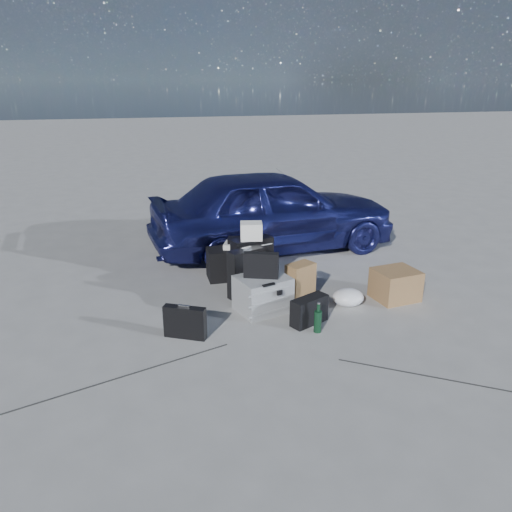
{
  "coord_description": "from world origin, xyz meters",
  "views": [
    {
      "loc": [
        -1.43,
        -4.28,
        2.34
      ],
      "look_at": [
        -0.1,
        0.85,
        0.46
      ],
      "focal_mm": 35.0,
      "sensor_mm": 36.0,
      "label": 1
    }
  ],
  "objects_px": {
    "briefcase": "(185,322)",
    "cardboard_box": "(395,285)",
    "duffel_bag": "(239,262)",
    "car": "(273,210)",
    "suitcase_left": "(246,273)",
    "pelican_case": "(263,294)",
    "suitcase_right": "(252,262)",
    "green_bottle": "(318,318)"
  },
  "relations": [
    {
      "from": "briefcase",
      "to": "suitcase_left",
      "type": "xyz_separation_m",
      "value": [
        0.8,
        0.8,
        0.12
      ]
    },
    {
      "from": "green_bottle",
      "to": "suitcase_left",
      "type": "bearing_deg",
      "value": 114.69
    },
    {
      "from": "car",
      "to": "cardboard_box",
      "type": "xyz_separation_m",
      "value": [
        0.84,
        -2.0,
        -0.42
      ]
    },
    {
      "from": "briefcase",
      "to": "suitcase_left",
      "type": "relative_size",
      "value": 0.73
    },
    {
      "from": "suitcase_left",
      "to": "briefcase",
      "type": "bearing_deg",
      "value": -158.45
    },
    {
      "from": "car",
      "to": "pelican_case",
      "type": "distance_m",
      "value": 2.07
    },
    {
      "from": "car",
      "to": "briefcase",
      "type": "xyz_separation_m",
      "value": [
        -1.55,
        -2.31,
        -0.43
      ]
    },
    {
      "from": "cardboard_box",
      "to": "car",
      "type": "bearing_deg",
      "value": 112.77
    },
    {
      "from": "briefcase",
      "to": "suitcase_right",
      "type": "bearing_deg",
      "value": 77.64
    },
    {
      "from": "pelican_case",
      "to": "suitcase_left",
      "type": "height_order",
      "value": "suitcase_left"
    },
    {
      "from": "briefcase",
      "to": "suitcase_right",
      "type": "xyz_separation_m",
      "value": [
        0.94,
        1.09,
        0.13
      ]
    },
    {
      "from": "car",
      "to": "duffel_bag",
      "type": "xyz_separation_m",
      "value": [
        -0.71,
        -0.92,
        -0.4
      ]
    },
    {
      "from": "briefcase",
      "to": "pelican_case",
      "type": "bearing_deg",
      "value": 52.43
    },
    {
      "from": "suitcase_left",
      "to": "green_bottle",
      "type": "relative_size",
      "value": 1.87
    },
    {
      "from": "car",
      "to": "suitcase_left",
      "type": "xyz_separation_m",
      "value": [
        -0.75,
        -1.51,
        -0.31
      ]
    },
    {
      "from": "car",
      "to": "briefcase",
      "type": "height_order",
      "value": "car"
    },
    {
      "from": "suitcase_left",
      "to": "suitcase_right",
      "type": "xyz_separation_m",
      "value": [
        0.14,
        0.29,
        0.01
      ]
    },
    {
      "from": "briefcase",
      "to": "duffel_bag",
      "type": "xyz_separation_m",
      "value": [
        0.84,
        1.39,
        0.03
      ]
    },
    {
      "from": "duffel_bag",
      "to": "suitcase_right",
      "type": "bearing_deg",
      "value": -71.37
    },
    {
      "from": "pelican_case",
      "to": "briefcase",
      "type": "distance_m",
      "value": 0.96
    },
    {
      "from": "car",
      "to": "duffel_bag",
      "type": "bearing_deg",
      "value": 136.73
    },
    {
      "from": "suitcase_right",
      "to": "cardboard_box",
      "type": "xyz_separation_m",
      "value": [
        1.46,
        -0.79,
        -0.12
      ]
    },
    {
      "from": "suitcase_left",
      "to": "duffel_bag",
      "type": "xyz_separation_m",
      "value": [
        0.04,
        0.59,
        -0.09
      ]
    },
    {
      "from": "cardboard_box",
      "to": "duffel_bag",
      "type": "bearing_deg",
      "value": 145.03
    },
    {
      "from": "pelican_case",
      "to": "briefcase",
      "type": "xyz_separation_m",
      "value": [
        -0.87,
        -0.39,
        -0.03
      ]
    },
    {
      "from": "pelican_case",
      "to": "suitcase_right",
      "type": "bearing_deg",
      "value": 69.19
    },
    {
      "from": "car",
      "to": "suitcase_left",
      "type": "height_order",
      "value": "car"
    },
    {
      "from": "car",
      "to": "pelican_case",
      "type": "relative_size",
      "value": 6.63
    },
    {
      "from": "briefcase",
      "to": "green_bottle",
      "type": "distance_m",
      "value": 1.28
    },
    {
      "from": "car",
      "to": "pelican_case",
      "type": "height_order",
      "value": "car"
    },
    {
      "from": "car",
      "to": "cardboard_box",
      "type": "bearing_deg",
      "value": -162.69
    },
    {
      "from": "briefcase",
      "to": "suitcase_left",
      "type": "height_order",
      "value": "suitcase_left"
    },
    {
      "from": "duffel_bag",
      "to": "cardboard_box",
      "type": "height_order",
      "value": "duffel_bag"
    },
    {
      "from": "car",
      "to": "briefcase",
      "type": "distance_m",
      "value": 2.81
    },
    {
      "from": "suitcase_left",
      "to": "suitcase_right",
      "type": "relative_size",
      "value": 0.96
    },
    {
      "from": "pelican_case",
      "to": "suitcase_left",
      "type": "distance_m",
      "value": 0.43
    },
    {
      "from": "briefcase",
      "to": "cardboard_box",
      "type": "xyz_separation_m",
      "value": [
        2.39,
        0.3,
        0.01
      ]
    },
    {
      "from": "suitcase_right",
      "to": "cardboard_box",
      "type": "distance_m",
      "value": 1.66
    },
    {
      "from": "car",
      "to": "suitcase_left",
      "type": "distance_m",
      "value": 1.71
    },
    {
      "from": "car",
      "to": "duffel_bag",
      "type": "distance_m",
      "value": 1.23
    },
    {
      "from": "car",
      "to": "duffel_bag",
      "type": "relative_size",
      "value": 4.48
    },
    {
      "from": "pelican_case",
      "to": "cardboard_box",
      "type": "height_order",
      "value": "pelican_case"
    }
  ]
}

